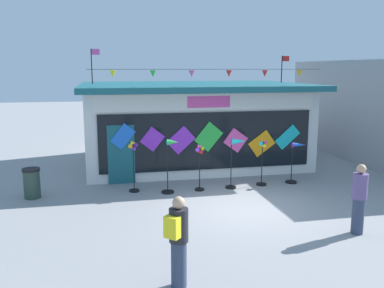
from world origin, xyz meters
name	(u,v)px	position (x,y,z in m)	size (l,w,h in m)	color
ground_plane	(244,207)	(0.00, 0.00, 0.00)	(80.00, 80.00, 0.00)	gray
kite_shop_building	(192,123)	(-0.26, 6.03, 1.64)	(8.76, 6.50, 4.60)	silver
wind_spinner_far_left	(134,164)	(-2.93, 2.15, 0.91)	(0.32, 0.32, 1.64)	black
wind_spinner_left	(170,163)	(-1.82, 1.81, 0.96)	(0.57, 0.39, 1.71)	black
wind_spinner_center_left	(200,163)	(-0.87, 1.85, 0.89)	(0.32, 0.30, 1.51)	black
wind_spinner_center_right	(236,153)	(0.36, 1.90, 1.15)	(0.67, 0.35, 1.65)	black
wind_spinner_right	(262,159)	(1.29, 2.01, 0.89)	(0.34, 0.34, 1.60)	black
wind_spinner_far_right	(295,160)	(2.51, 2.08, 0.79)	(0.67, 0.38, 1.39)	black
person_near_camera	(178,240)	(-2.57, -3.86, 0.89)	(0.46, 0.46, 1.68)	#333D56
person_mid_plaza	(359,199)	(1.99, -2.32, 0.86)	(0.34, 0.34, 1.68)	#333D56
trash_bin	(32,183)	(-5.97, 2.14, 0.46)	(0.52, 0.52, 0.91)	#2D4238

